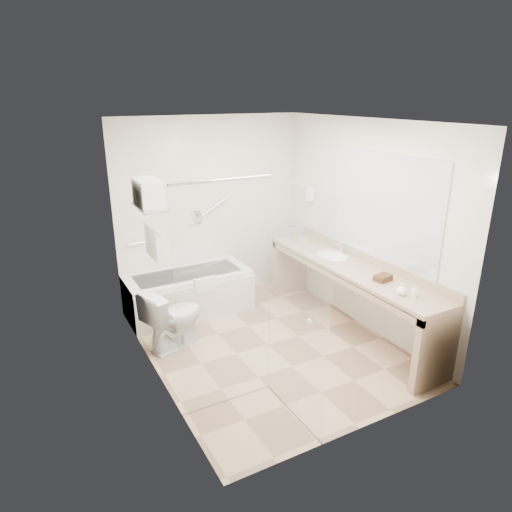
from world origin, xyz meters
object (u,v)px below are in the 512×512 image
vanity_counter (350,282)px  amenity_basket (383,278)px  water_bottle_left (303,242)px  bathtub (189,293)px  toilet (174,318)px

vanity_counter → amenity_basket: (0.00, -0.52, 0.24)m
vanity_counter → water_bottle_left: (-0.14, 0.81, 0.30)m
bathtub → amenity_basket: 2.52m
amenity_basket → water_bottle_left: 1.34m
amenity_basket → bathtub: bearing=128.7°
amenity_basket → water_bottle_left: (-0.14, 1.33, 0.05)m
toilet → amenity_basket: size_ratio=3.81×
vanity_counter → toilet: (-1.97, 0.65, -0.29)m
bathtub → amenity_basket: (1.53, -1.91, 0.61)m
bathtub → water_bottle_left: size_ratio=8.52×
bathtub → amenity_basket: size_ratio=8.46×
amenity_basket → vanity_counter: bearing=90.5°
vanity_counter → amenity_basket: bearing=-89.5°
bathtub → water_bottle_left: water_bottle_left is taller
vanity_counter → amenity_basket: 0.57m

